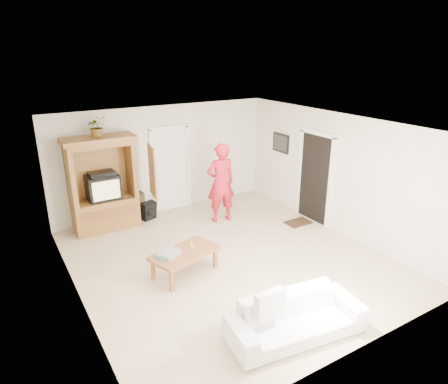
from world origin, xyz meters
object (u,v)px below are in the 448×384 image
Objects in this scene: armoire at (105,190)px; sofa at (296,318)px; man at (221,183)px; coffee_table at (185,254)px.

armoire reaches higher than sofa.
man is 1.40× the size of coffee_table.
man reaches higher than sofa.
man is (2.40, -0.99, 0.03)m from armoire.
coffee_table is at bearing 113.02° from sofa.
sofa is (-1.15, -4.00, -0.65)m from man.
man is at bearing 28.17° from coffee_table.
armoire is at bearing -14.72° from man.
sofa is at bearing -75.91° from armoire.
sofa reaches higher than coffee_table.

